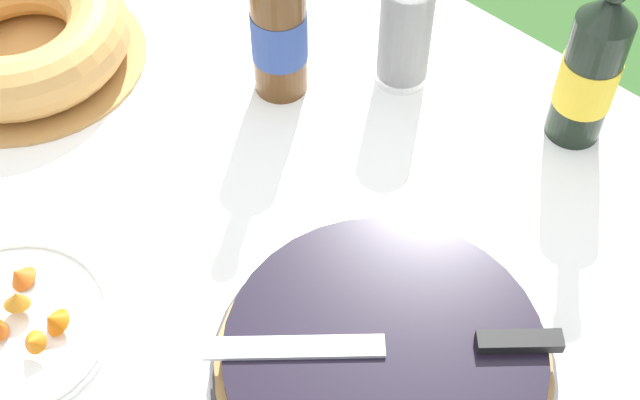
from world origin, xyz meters
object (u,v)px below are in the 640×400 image
(bundt_cake, at_px, (19,36))
(snack_plate_near, at_px, (8,326))
(serving_knife, at_px, (413,344))
(cup_stack, at_px, (405,31))
(cider_bottle_amber, at_px, (279,21))
(berry_tart, at_px, (383,361))
(juice_bottle_red, at_px, (591,68))

(bundt_cake, bearing_deg, snack_plate_near, -37.05)
(serving_knife, xyz_separation_m, cup_stack, (-0.31, 0.35, 0.02))
(cider_bottle_amber, bearing_deg, berry_tart, -31.17)
(bundt_cake, bearing_deg, juice_bottle_red, 33.40)
(serving_knife, height_order, snack_plate_near, serving_knife)
(bundt_cake, height_order, juice_bottle_red, juice_bottle_red)
(serving_knife, xyz_separation_m, juice_bottle_red, (-0.08, 0.43, 0.05))
(serving_knife, distance_m, snack_plate_near, 0.45)
(juice_bottle_red, height_order, snack_plate_near, juice_bottle_red)
(bundt_cake, xyz_separation_m, cup_stack, (0.42, 0.35, 0.04))
(cider_bottle_amber, bearing_deg, cup_stack, 49.10)
(berry_tart, relative_size, serving_knife, 1.32)
(snack_plate_near, bearing_deg, berry_tart, 36.37)
(berry_tart, bearing_deg, cup_stack, 127.86)
(berry_tart, xyz_separation_m, bundt_cake, (-0.70, 0.02, 0.02))
(berry_tart, bearing_deg, serving_knife, 44.77)
(berry_tart, relative_size, cup_stack, 2.13)
(bundt_cake, distance_m, cider_bottle_amber, 0.38)
(berry_tart, xyz_separation_m, snack_plate_near, (-0.34, -0.25, -0.02))
(berry_tart, height_order, juice_bottle_red, juice_bottle_red)
(berry_tart, bearing_deg, snack_plate_near, -143.63)
(cider_bottle_amber, distance_m, snack_plate_near, 0.51)
(cup_stack, height_order, cider_bottle_amber, cider_bottle_amber)
(cider_bottle_amber, relative_size, juice_bottle_red, 1.02)
(serving_knife, relative_size, snack_plate_near, 1.19)
(cup_stack, bearing_deg, juice_bottle_red, 19.24)
(cider_bottle_amber, height_order, snack_plate_near, cider_bottle_amber)
(berry_tart, xyz_separation_m, cup_stack, (-0.29, 0.37, 0.06))
(cup_stack, bearing_deg, snack_plate_near, -94.75)
(cider_bottle_amber, relative_size, snack_plate_near, 1.31)
(serving_knife, distance_m, bundt_cake, 0.73)
(cider_bottle_amber, bearing_deg, serving_knife, -27.75)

